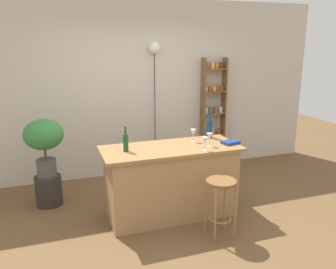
{
  "coord_description": "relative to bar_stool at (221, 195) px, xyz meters",
  "views": [
    {
      "loc": [
        -1.36,
        -3.5,
        2.11
      ],
      "look_at": [
        0.05,
        0.55,
        0.98
      ],
      "focal_mm": 36.99,
      "sensor_mm": 36.0,
      "label": 1
    }
  ],
  "objects": [
    {
      "name": "wine_glass_left",
      "position": [
        0.12,
        0.55,
        0.51
      ],
      "size": [
        0.07,
        0.07,
        0.16
      ],
      "color": "silver",
      "rests_on": "kitchen_counter"
    },
    {
      "name": "wine_glass_right",
      "position": [
        -0.02,
        0.41,
        0.51
      ],
      "size": [
        0.07,
        0.07,
        0.16
      ],
      "color": "silver",
      "rests_on": "kitchen_counter"
    },
    {
      "name": "spice_shelf",
      "position": [
        0.96,
        2.16,
        0.5
      ],
      "size": [
        0.42,
        0.18,
        1.89
      ],
      "color": "brown",
      "rests_on": "ground"
    },
    {
      "name": "bottle_olive_oil",
      "position": [
        0.29,
        0.93,
        0.52
      ],
      "size": [
        0.08,
        0.08,
        0.34
      ],
      "color": "navy",
      "rests_on": "kitchen_counter"
    },
    {
      "name": "plant_stool",
      "position": [
        -1.81,
        1.46,
        -0.29
      ],
      "size": [
        0.35,
        0.35,
        0.41
      ],
      "primitive_type": "cylinder",
      "color": "#2D2823",
      "rests_on": "ground"
    },
    {
      "name": "wine_glass_center",
      "position": [
        0.01,
        0.8,
        0.51
      ],
      "size": [
        0.07,
        0.07,
        0.16
      ],
      "color": "silver",
      "rests_on": "kitchen_counter"
    },
    {
      "name": "cookbook",
      "position": [
        0.41,
        0.56,
        0.41
      ],
      "size": [
        0.24,
        0.19,
        0.03
      ],
      "primitive_type": "cube",
      "rotation": [
        0.0,
        0.0,
        0.21
      ],
      "color": "navy",
      "rests_on": "kitchen_counter"
    },
    {
      "name": "pendant_globe_light",
      "position": [
        -0.07,
        2.21,
        1.51
      ],
      "size": [
        0.19,
        0.19,
        2.14
      ],
      "color": "black",
      "rests_on": "ground"
    },
    {
      "name": "kitchen_counter",
      "position": [
        -0.35,
        0.67,
        -0.05
      ],
      "size": [
        1.7,
        0.72,
        0.89
      ],
      "color": "#A87F51",
      "rests_on": "ground"
    },
    {
      "name": "bottle_wine_red",
      "position": [
        -0.9,
        0.69,
        0.51
      ],
      "size": [
        0.06,
        0.06,
        0.29
      ],
      "color": "#194C23",
      "rests_on": "kitchen_counter"
    },
    {
      "name": "bar_stool",
      "position": [
        0.0,
        0.0,
        0.0
      ],
      "size": [
        0.34,
        0.34,
        0.67
      ],
      "color": "#997047",
      "rests_on": "ground"
    },
    {
      "name": "back_wall",
      "position": [
        -0.35,
        2.32,
        0.9
      ],
      "size": [
        6.4,
        0.1,
        2.8
      ],
      "primitive_type": "cube",
      "color": "beige",
      "rests_on": "ground"
    },
    {
      "name": "potted_plant",
      "position": [
        -1.81,
        1.46,
        0.42
      ],
      "size": [
        0.51,
        0.46,
        0.78
      ],
      "color": "#514C47",
      "rests_on": "plant_stool"
    },
    {
      "name": "ground",
      "position": [
        -0.35,
        0.37,
        -0.5
      ],
      "size": [
        12.0,
        12.0,
        0.0
      ],
      "primitive_type": "plane",
      "color": "brown"
    }
  ]
}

